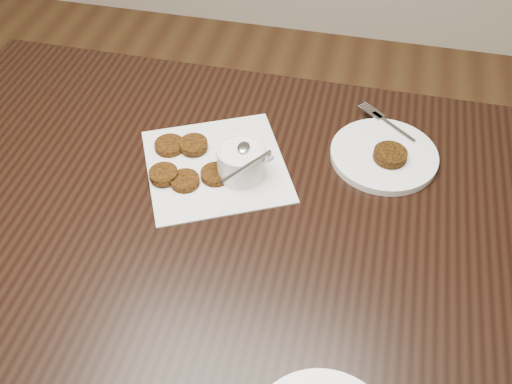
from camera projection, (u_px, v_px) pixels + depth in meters
table at (237, 321)px, 1.36m from camera, size 1.42×0.92×0.75m
napkin at (216, 166)px, 1.17m from camera, size 0.37×0.37×0.00m
sauce_ramekin at (241, 149)px, 1.11m from camera, size 0.16×0.16×0.13m
patty_cluster at (182, 166)px, 1.16m from camera, size 0.21×0.21×0.02m
plate_with_patty at (384, 152)px, 1.18m from camera, size 0.31×0.31×0.03m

